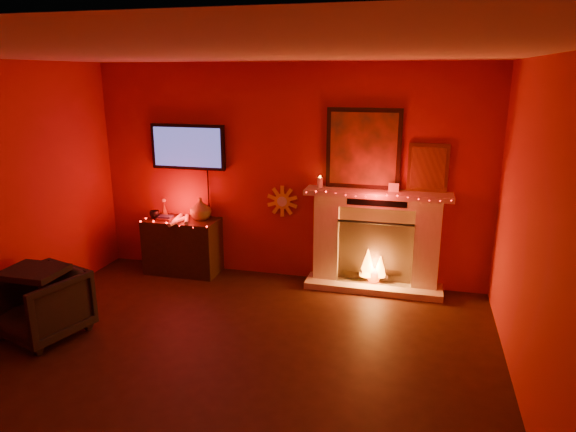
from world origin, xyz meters
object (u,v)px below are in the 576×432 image
at_px(console_table, 184,243).
at_px(tv, 188,147).
at_px(armchair, 42,305).
at_px(fireplace, 375,231).
at_px(sunburst_clock, 282,201).

bearing_deg(console_table, tv, 76.43).
bearing_deg(armchair, tv, 90.01).
bearing_deg(fireplace, sunburst_clock, 175.63).
bearing_deg(armchair, sunburst_clock, 65.70).
height_order(tv, console_table, tv).
relative_size(tv, sunburst_clock, 3.10).
xyz_separation_m(fireplace, armchair, (-3.09, -2.08, -0.39)).
height_order(fireplace, console_table, fireplace).
distance_m(fireplace, armchair, 3.74).
relative_size(console_table, armchair, 1.36).
bearing_deg(fireplace, armchair, -146.09).
bearing_deg(console_table, sunburst_clock, 9.52).
bearing_deg(armchair, fireplace, 50.82).
xyz_separation_m(console_table, armchair, (-0.61, -1.95, -0.07)).
distance_m(fireplace, sunburst_clock, 1.23).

